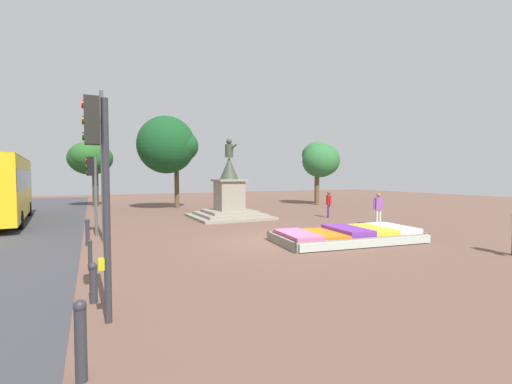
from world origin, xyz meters
TOP-DOWN VIEW (x-y plane):
  - ground_plane at (0.00, 0.00)m, footprint 80.08×80.08m
  - flower_planter at (2.85, -1.24)m, footprint 6.07×3.41m
  - statue_monument at (1.33, 7.91)m, footprint 4.47×4.47m
  - traffic_light_near_crossing at (-6.17, -5.26)m, footprint 0.41×0.28m
  - traffic_light_mid_block at (-6.24, 4.36)m, footprint 0.42×0.31m
  - banner_pole at (-5.88, 2.75)m, footprint 0.14×1.17m
  - pedestrian_near_planter at (6.97, 5.39)m, footprint 0.31×0.55m
  - pedestrian_crossing_plaza at (7.10, 1.44)m, footprint 0.56×0.30m
  - kerb_bollard_south at (-6.45, -7.00)m, footprint 0.16×0.16m
  - kerb_bollard_mid_a at (-6.30, -4.12)m, footprint 0.17×0.17m
  - kerb_bollard_mid_b at (-6.36, -1.47)m, footprint 0.12×0.12m
  - kerb_bollard_north at (-6.46, 2.33)m, footprint 0.16×0.16m
  - park_tree_far_left at (-0.82, 15.22)m, footprint 4.70×4.36m
  - park_tree_behind_statue at (-6.38, 20.44)m, footprint 3.61×3.74m
  - park_tree_far_right at (12.45, 13.77)m, footprint 3.67×3.81m

SIDE VIEW (x-z plane):
  - ground_plane at x=0.00m, z-range 0.00..0.00m
  - flower_planter at x=2.85m, z-range -0.04..0.51m
  - kerb_bollard_mid_a at x=-6.30m, z-range 0.02..0.85m
  - kerb_bollard_mid_b at x=-6.36m, z-range 0.02..0.88m
  - kerb_bollard_north at x=-6.46m, z-range 0.03..1.03m
  - kerb_bollard_south at x=-6.45m, z-range 0.03..1.07m
  - pedestrian_near_planter at x=6.97m, z-range 0.12..1.76m
  - pedestrian_crossing_plaza at x=7.10m, z-range 0.13..1.83m
  - statue_monument at x=1.33m, z-range -1.35..3.51m
  - traffic_light_mid_block at x=-6.24m, z-range 0.69..4.08m
  - traffic_light_near_crossing at x=-6.17m, z-range 0.73..4.63m
  - banner_pole at x=-5.88m, z-range 0.32..6.16m
  - park_tree_far_right at x=12.45m, z-range 1.25..6.97m
  - park_tree_behind_statue at x=-6.38m, z-range 1.36..6.87m
  - park_tree_far_left at x=-0.82m, z-range 1.36..8.56m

